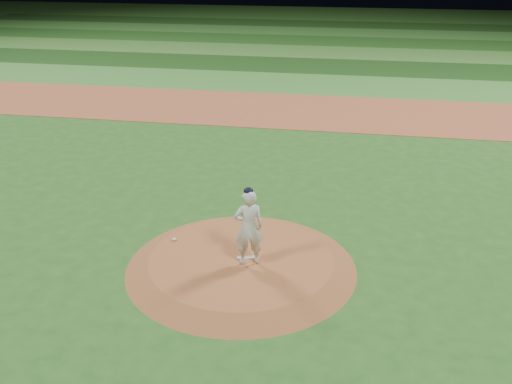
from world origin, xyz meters
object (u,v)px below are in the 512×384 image
Objects in this scene: rosin_bag at (174,239)px; pitcher_on_mound at (249,227)px; pitchers_mound at (241,262)px; pitching_rubber at (248,258)px.

rosin_bag is 2.37m from pitcher_on_mound.
pitcher_on_mound is (2.06, -0.74, 0.91)m from rosin_bag.
rosin_bag is at bearing 163.25° from pitchers_mound.
rosin_bag is (-1.84, 0.55, 0.16)m from pitchers_mound.
pitchers_mound is 1.11m from pitcher_on_mound.
pitcher_on_mound is (0.07, -0.20, 0.93)m from pitching_rubber.
pitching_rubber is at bearing -15.07° from rosin_bag.
pitching_rubber is 0.95m from pitcher_on_mound.
pitchers_mound is 10.52× the size of pitching_rubber.
pitcher_on_mound reaches higher than pitchers_mound.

